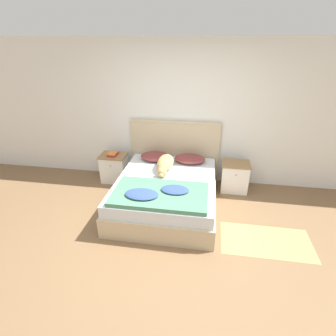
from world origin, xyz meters
The scene contains 12 objects.
ground_plane centered at (0.00, 0.00, 0.00)m, with size 16.00×16.00×0.00m, color brown.
wall_back centered at (0.00, 2.13, 1.27)m, with size 9.00×0.06×2.55m.
bed centered at (-0.13, 1.08, 0.25)m, with size 1.59×1.90×0.51m.
headboard centered at (-0.13, 2.06, 0.61)m, with size 1.67×0.06×1.18m.
nightstand_left centered at (-1.26, 1.79, 0.27)m, with size 0.49×0.40×0.54m.
nightstand_right centered at (1.01, 1.79, 0.27)m, with size 0.49×0.40×0.54m.
pillow_left centered at (-0.44, 1.79, 0.57)m, with size 0.55×0.40×0.13m.
pillow_right centered at (0.19, 1.79, 0.57)m, with size 0.55×0.40×0.13m.
quilt centered at (-0.14, 0.57, 0.54)m, with size 1.34×0.79×0.11m.
dog centered at (-0.20, 1.44, 0.60)m, with size 0.27×0.83×0.21m.
book_stack centered at (-1.26, 1.78, 0.57)m, with size 0.17×0.23×0.05m.
rug centered at (1.37, 0.45, 0.00)m, with size 1.22×0.67×0.00m.
Camera 1 is at (0.49, -2.52, 2.50)m, focal length 28.00 mm.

